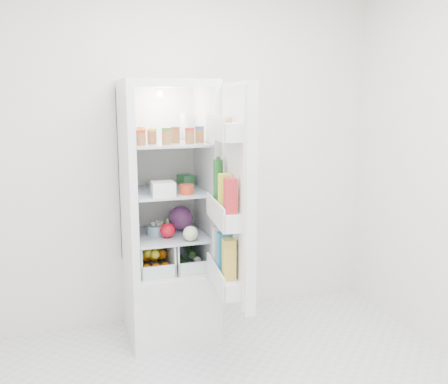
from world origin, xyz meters
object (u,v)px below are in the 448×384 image
object	(u,v)px
refrigerator	(168,243)
mushroom_bowl	(157,230)
red_cabbage	(180,218)
fridge_door	(233,199)

from	to	relation	value
refrigerator	mushroom_bowl	bearing A→B (deg)	-156.36
red_cabbage	mushroom_bowl	world-z (taller)	red_cabbage
refrigerator	mushroom_bowl	xyz separation A→B (m)	(-0.08, -0.04, 0.11)
mushroom_bowl	fridge_door	world-z (taller)	fridge_door
refrigerator	fridge_door	size ratio (longest dim) A/B	1.38
red_cabbage	mushroom_bowl	xyz separation A→B (m)	(-0.18, -0.04, -0.06)
refrigerator	red_cabbage	xyz separation A→B (m)	(0.10, 0.01, 0.17)
mushroom_bowl	fridge_door	distance (m)	0.76
red_cabbage	fridge_door	distance (m)	0.72
refrigerator	fridge_door	xyz separation A→B (m)	(0.27, -0.64, 0.43)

